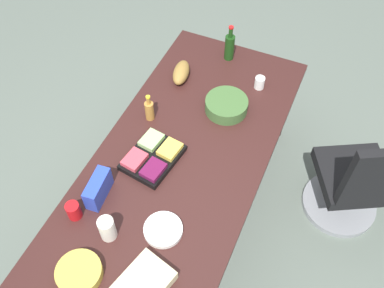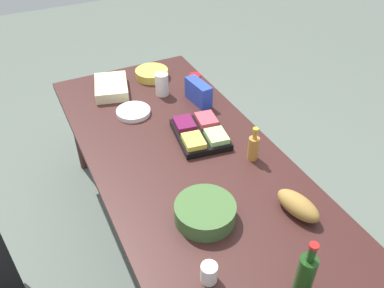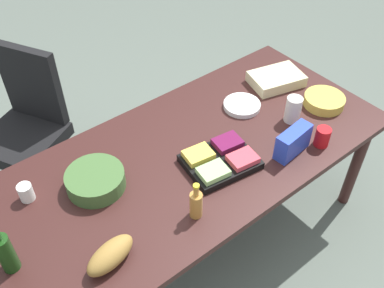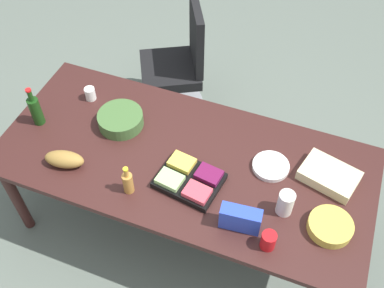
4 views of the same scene
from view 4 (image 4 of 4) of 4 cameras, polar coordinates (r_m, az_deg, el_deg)
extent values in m
plane|color=slate|center=(3.41, -0.87, -9.69)|extent=(10.00, 10.00, 0.00)
cube|color=#391C19|center=(2.79, -1.05, -2.05)|extent=(2.29, 1.03, 0.04)
cylinder|color=#391C19|center=(3.31, -21.16, -6.20)|extent=(0.07, 0.07, 0.72)
cylinder|color=#391C19|center=(3.69, -13.85, 3.95)|extent=(0.07, 0.07, 0.72)
cylinder|color=#391C19|center=(3.29, 19.34, -5.73)|extent=(0.07, 0.07, 0.72)
cylinder|color=gray|center=(4.13, -2.54, 5.07)|extent=(0.56, 0.56, 0.05)
cylinder|color=gray|center=(3.98, -2.65, 7.21)|extent=(0.06, 0.06, 0.37)
cube|color=black|center=(3.85, -2.75, 9.23)|extent=(0.65, 0.65, 0.09)
cube|color=black|center=(3.67, 0.57, 13.20)|extent=(0.26, 0.41, 0.53)
cylinder|color=#416633|center=(2.96, -8.90, 3.04)|extent=(0.37, 0.37, 0.09)
cube|color=black|center=(2.65, -0.34, -4.58)|extent=(0.40, 0.33, 0.04)
cube|color=#A4D683|center=(2.62, -2.82, -4.42)|extent=(0.16, 0.13, 0.03)
cube|color=#DC4654|center=(2.56, 0.64, -6.04)|extent=(0.16, 0.13, 0.03)
cube|color=#F1CE4B|center=(2.68, -1.28, -2.30)|extent=(0.16, 0.13, 0.03)
cube|color=#661541|center=(2.63, 2.12, -3.83)|extent=(0.16, 0.13, 0.03)
cube|color=blue|center=(2.46, 6.06, -9.25)|extent=(0.23, 0.10, 0.15)
cylinder|color=#BD8238|center=(2.60, -7.98, -4.86)|extent=(0.07, 0.07, 0.14)
cylinder|color=#BD8238|center=(2.53, -8.22, -3.59)|extent=(0.03, 0.03, 0.05)
cylinder|color=gold|center=(2.50, -8.30, -3.14)|extent=(0.03, 0.03, 0.01)
cube|color=beige|center=(2.77, 16.74, -3.79)|extent=(0.37, 0.29, 0.07)
cylinder|color=white|center=(3.16, -12.59, 6.15)|extent=(0.08, 0.08, 0.09)
cylinder|color=white|center=(2.76, 9.80, -2.76)|extent=(0.26, 0.26, 0.03)
ellipsoid|color=olive|center=(2.81, -15.64, -1.85)|extent=(0.26, 0.16, 0.10)
cylinder|color=red|center=(2.44, 9.51, -11.80)|extent=(0.09, 0.09, 0.11)
cylinder|color=#173D13|center=(3.06, -18.88, 3.89)|extent=(0.09, 0.09, 0.20)
cylinder|color=#173D13|center=(2.97, -19.55, 5.72)|extent=(0.04, 0.04, 0.08)
cylinder|color=red|center=(2.94, -19.78, 6.34)|extent=(0.04, 0.04, 0.01)
cylinder|color=white|center=(2.55, 11.59, -7.24)|extent=(0.11, 0.11, 0.16)
cylinder|color=gold|center=(2.59, 16.86, -9.82)|extent=(0.29, 0.29, 0.06)
camera|label=1|loc=(2.41, 53.38, 36.68)|focal=40.64mm
camera|label=2|loc=(3.30, -27.49, 33.20)|focal=37.51mm
camera|label=3|loc=(1.77, -56.80, 10.17)|focal=41.20mm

